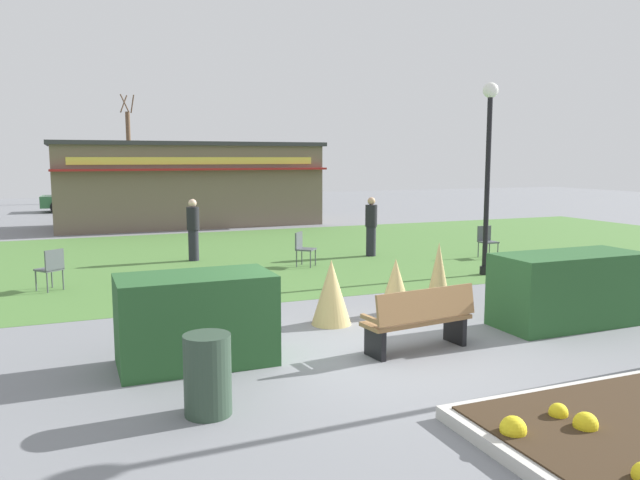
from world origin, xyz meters
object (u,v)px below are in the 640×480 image
trash_bin (208,375)px  person_strolling (193,229)px  lamppost_mid (488,156)px  cafe_chair_center (51,266)px  tree_right_bg (129,155)px  cafe_chair_west (486,239)px  parked_car_center_slot (180,197)px  cafe_chair_east (303,246)px  person_standing (371,226)px  parked_car_west_slot (84,199)px  park_bench (420,319)px  food_kiosk (188,184)px

trash_bin → person_strolling: (1.81, 10.36, 0.41)m
lamppost_mid → cafe_chair_center: (-9.62, 1.93, -2.31)m
trash_bin → tree_right_bg: size_ratio=0.13×
cafe_chair_west → parked_car_center_slot: (-5.06, 20.75, 0.12)m
lamppost_mid → cafe_chair_west: 3.56m
lamppost_mid → cafe_chair_west: (1.66, 2.14, -2.31)m
cafe_chair_east → person_standing: bearing=19.7°
cafe_chair_center → person_standing: 8.55m
lamppost_mid → parked_car_center_slot: 23.24m
cafe_chair_east → person_strolling: 3.16m
trash_bin → parked_car_center_slot: (4.51, 28.55, 0.19)m
trash_bin → person_standing: (6.67, 9.26, 0.41)m
lamppost_mid → cafe_chair_east: lamppost_mid is taller
cafe_chair_center → trash_bin: bearing=-77.3°
lamppost_mid → cafe_chair_center: lamppost_mid is taller
parked_car_west_slot → park_bench: bearing=-82.0°
person_strolling → cafe_chair_east: bearing=-161.3°
cafe_chair_west → cafe_chair_center: size_ratio=1.00×
food_kiosk → person_standing: size_ratio=6.39×
person_strolling → parked_car_west_slot: person_strolling is taller
cafe_chair_center → food_kiosk: bearing=67.2°
cafe_chair_east → parked_car_west_slot: bearing=103.4°
food_kiosk → parked_car_center_slot: food_kiosk is taller
person_standing → tree_right_bg: bearing=-28.1°
park_bench → cafe_chair_center: size_ratio=1.97×
cafe_chair_center → person_strolling: person_strolling is taller
person_standing → parked_car_center_slot: (-2.17, 19.29, -0.22)m
park_bench → cafe_chair_center: 8.23m
cafe_chair_center → person_strolling: (3.51, 2.77, 0.33)m
parked_car_west_slot → cafe_chair_center: bearing=-93.2°
lamppost_mid → cafe_chair_center: 10.08m
cafe_chair_east → cafe_chair_center: 6.02m
park_bench → trash_bin: 3.48m
parked_car_west_slot → cafe_chair_west: bearing=-64.0°
food_kiosk → parked_car_center_slot: size_ratio=2.51×
tree_right_bg → cafe_chair_center: bearing=-98.6°
park_bench → parked_car_west_slot: 27.76m
person_strolling → person_standing: bearing=-135.3°
cafe_chair_center → tree_right_bg: 27.77m
lamppost_mid → cafe_chair_east: bearing=143.1°
person_standing → parked_car_west_slot: 20.60m
food_kiosk → cafe_chair_center: food_kiosk is taller
food_kiosk → cafe_chair_west: bearing=-62.6°
trash_bin → food_kiosk: size_ratio=0.08×
park_bench → person_standing: 8.87m
cafe_chair_east → person_standing: person_standing is taller
parked_car_center_slot → tree_right_bg: (-2.08, 6.39, 2.37)m
food_kiosk → cafe_chair_east: 11.39m
cafe_chair_west → parked_car_west_slot: 23.09m
trash_bin → cafe_chair_west: size_ratio=1.01×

